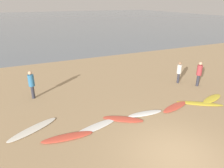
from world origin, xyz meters
TOP-DOWN VIEW (x-y plane):
  - ground_plane at (0.00, 10.00)m, footprint 120.00×120.00m
  - ocean_water at (0.00, 65.53)m, footprint 140.00×100.00m
  - surfboard_0 at (-4.89, 4.17)m, footprint 2.51×1.68m
  - surfboard_1 at (-3.57, 2.89)m, footprint 2.30×0.71m
  - surfboard_2 at (-2.15, 3.14)m, footprint 2.46×1.10m
  - surfboard_3 at (-0.65, 3.22)m, footprint 2.02×1.62m
  - surfboard_4 at (0.69, 3.22)m, footprint 2.00×0.65m
  - surfboard_5 at (2.62, 3.16)m, footprint 2.10×1.07m
  - surfboard_6 at (4.20, 2.89)m, footprint 2.40×1.87m
  - surfboard_7 at (5.38, 3.04)m, footprint 2.00×1.07m
  - person_0 at (-4.52, 7.77)m, footprint 0.36×0.36m
  - person_1 at (6.20, 5.06)m, footprint 0.35×0.35m
  - person_2 at (5.36, 6.09)m, footprint 0.32×0.32m

SIDE VIEW (x-z plane):
  - ground_plane at x=0.00m, z-range -0.20..0.00m
  - ocean_water at x=0.00m, z-range 0.00..0.00m
  - surfboard_2 at x=-2.15m, z-range 0.00..0.07m
  - surfboard_6 at x=4.20m, z-range 0.00..0.07m
  - surfboard_3 at x=-0.65m, z-range 0.00..0.07m
  - surfboard_4 at x=0.69m, z-range 0.00..0.08m
  - surfboard_0 at x=-4.89m, z-range 0.00..0.08m
  - surfboard_7 at x=5.38m, z-range 0.00..0.10m
  - surfboard_1 at x=-3.57m, z-range 0.00..0.10m
  - surfboard_5 at x=2.62m, z-range 0.00..0.10m
  - person_2 at x=5.36m, z-range 0.14..1.72m
  - person_1 at x=6.20m, z-range 0.16..1.91m
  - person_0 at x=-4.52m, z-range 0.16..1.91m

